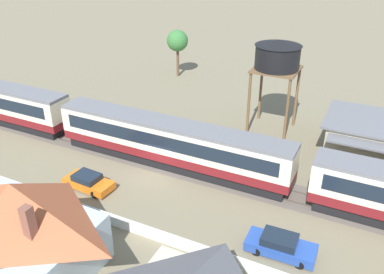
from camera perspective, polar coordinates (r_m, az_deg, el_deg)
The scene contains 9 objects.
ground_plane at distance 35.76m, azimuth -4.85°, elevation -4.96°, with size 600.00×600.00×0.00m, color #7A7056.
passenger_train at distance 35.53m, azimuth -2.66°, elevation -0.75°, with size 68.70×2.84×4.21m.
railway_track at distance 37.19m, azimuth -4.17°, elevation -3.53°, with size 132.86×3.60×0.04m.
water_tower at distance 41.11m, azimuth 11.90°, elevation 10.96°, with size 4.57×4.57×9.45m.
cottage_terracotta_roof_3 at distance 27.22m, azimuth -23.20°, elevation -11.12°, with size 9.90×6.46×6.06m.
picket_fence_front at distance 35.86m, azimuth -23.51°, elevation -6.35°, with size 47.68×0.06×1.05m, color white.
parked_car_orange at distance 34.38m, azimuth -14.35°, elevation -6.10°, with size 4.28×2.07×1.26m.
parked_car_blue at distance 27.98m, azimuth 12.31°, elevation -14.65°, with size 4.59×2.00×1.40m.
yard_tree_0 at distance 57.55m, azimuth -2.05°, elevation 13.29°, with size 2.93×2.93×6.54m.
Camera 1 is at (15.95, -25.63, 19.16)m, focal length 38.00 mm.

